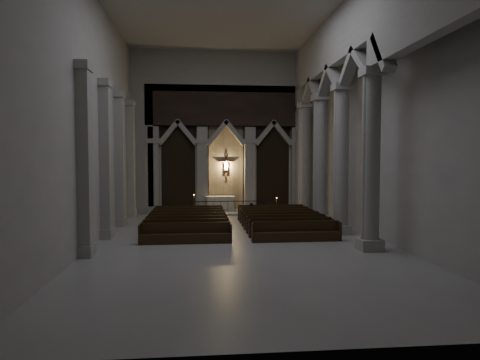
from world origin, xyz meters
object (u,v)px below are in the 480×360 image
(altar_rail, at_px, (228,205))
(candle_stand_right, at_px, (276,211))
(pews, at_px, (235,224))
(altar, at_px, (220,203))
(worshipper, at_px, (252,212))
(candle_stand_left, at_px, (194,210))

(altar_rail, bearing_deg, candle_stand_right, -8.61)
(altar_rail, distance_m, pews, 6.26)
(altar, relative_size, worshipper, 1.76)
(worshipper, bearing_deg, altar_rail, 117.20)
(altar, xyz_separation_m, pews, (0.48, -7.67, -0.37))
(candle_stand_right, height_order, pews, candle_stand_right)
(pews, bearing_deg, candle_stand_left, 112.38)
(candle_stand_left, distance_m, worshipper, 4.71)
(altar_rail, height_order, worshipper, worshipper)
(pews, bearing_deg, altar, 93.59)
(altar, distance_m, candle_stand_right, 4.37)
(candle_stand_right, bearing_deg, altar_rail, 171.39)
(altar, distance_m, candle_stand_left, 2.66)
(worshipper, bearing_deg, candle_stand_left, 147.61)
(altar_rail, distance_m, candle_stand_left, 2.46)
(altar, relative_size, candle_stand_left, 1.38)
(altar, bearing_deg, altar_rail, -71.29)
(worshipper, bearing_deg, pews, -108.70)
(candle_stand_left, bearing_deg, candle_stand_right, -1.30)
(candle_stand_left, relative_size, candle_stand_right, 1.24)
(altar_rail, height_order, candle_stand_left, candle_stand_left)
(altar, bearing_deg, worshipper, -68.88)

